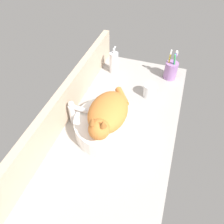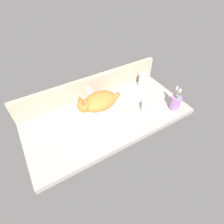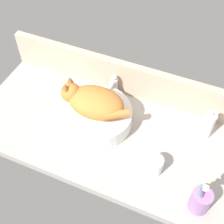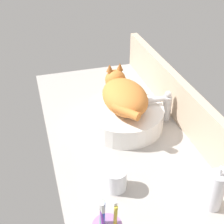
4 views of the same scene
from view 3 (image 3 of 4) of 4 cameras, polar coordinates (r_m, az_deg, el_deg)
name	(u,v)px [view 3 (image 3 of 4)]	position (r cm, az deg, el deg)	size (l,w,h in cm)	color
ground_plane	(103,132)	(143.15, -1.60, -3.76)	(119.78, 56.44, 4.00)	#9E9993
backsplash_panel	(125,78)	(150.69, 2.47, 6.23)	(119.78, 3.60, 18.02)	tan
sink_basin	(97,116)	(141.17, -2.78, -0.80)	(31.96, 31.96, 8.21)	white
cat	(93,101)	(133.97, -3.49, 1.98)	(32.38, 17.53, 14.00)	#CC7533
faucet	(113,86)	(149.01, 0.19, 4.72)	(3.60, 11.83, 13.60)	silver
soap_dispenser	(208,125)	(140.82, 17.09, -2.28)	(5.28, 5.28, 16.65)	silver
toothbrush_cup	(200,200)	(122.85, 15.86, -15.26)	(7.61, 7.61, 18.71)	#996BA8
water_glass	(154,165)	(128.93, 7.67, -9.67)	(7.26, 7.26, 7.53)	white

